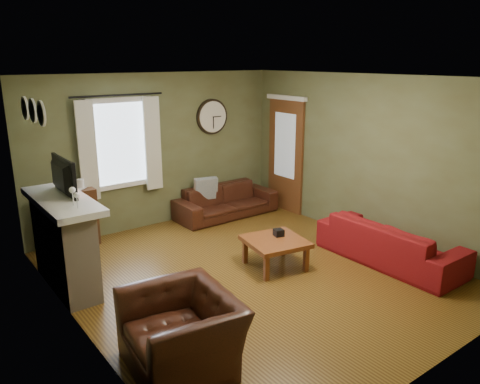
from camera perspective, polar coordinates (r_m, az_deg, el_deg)
floor at (r=6.45m, az=1.45°, el=-9.94°), size 4.60×5.20×0.00m
ceiling at (r=5.81m, az=1.64°, el=13.80°), size 4.60×5.20×0.00m
wall_left at (r=4.96m, az=-19.76°, el=-2.86°), size 0.00×5.20×2.60m
wall_right at (r=7.61m, az=15.25°, el=3.91°), size 0.00×5.20×2.60m
wall_back at (r=8.14m, az=-9.97°, el=5.00°), size 4.60×0.00×2.60m
wall_front at (r=4.38m, az=23.35°, el=-5.75°), size 4.60×0.00×2.60m
fireplace at (r=6.31m, az=-20.62°, el=-6.20°), size 0.40×1.40×1.10m
firebox at (r=6.45m, az=-18.78°, el=-7.93°), size 0.04×0.60×0.55m
mantel at (r=6.13m, az=-20.89°, el=-1.02°), size 0.58×1.60×0.08m
tv at (r=6.22m, az=-21.31°, el=1.22°), size 0.08×0.60×0.35m
tv_screen at (r=6.22m, az=-20.65°, el=1.84°), size 0.02×0.62×0.36m
medallion_left at (r=5.53m, az=-23.07°, el=8.79°), size 0.28×0.28×0.03m
medallion_mid at (r=5.87m, az=-23.95°, el=9.05°), size 0.28×0.28×0.03m
medallion_right at (r=6.21m, az=-24.73°, el=9.27°), size 0.28×0.28×0.03m
window_pane at (r=7.80m, az=-14.56°, el=5.74°), size 1.00×0.02×1.30m
curtain_rod at (r=7.62m, az=-14.67°, el=11.35°), size 0.03×0.03×1.50m
curtain_left at (r=7.53m, az=-18.09°, el=4.71°), size 0.28×0.04×1.55m
curtain_right at (r=7.94m, az=-10.59°, el=5.79°), size 0.28×0.04×1.55m
wall_clock at (r=8.57m, az=-3.36°, el=9.14°), size 0.64×0.06×0.64m
door at (r=8.87m, az=5.58°, el=4.41°), size 0.05×0.90×2.10m
bookshelf at (r=7.61m, az=-19.90°, el=-3.14°), size 0.76×0.32×0.90m
book at (r=7.48m, az=-19.80°, el=0.63°), size 0.28×0.30×0.02m
sofa_brown at (r=8.63m, az=-1.70°, el=-1.12°), size 1.91×0.75×0.56m
pillow_left at (r=8.48m, az=-4.28°, el=0.42°), size 0.41×0.21×0.40m
pillow_right at (r=8.55m, az=-3.98°, el=0.57°), size 0.38×0.19×0.36m
sofa_red at (r=7.03m, az=17.80°, el=-5.80°), size 0.82×2.09×0.61m
armchair at (r=4.60m, az=-7.12°, el=-16.63°), size 1.07×1.19×0.71m
coffee_table at (r=6.59m, az=4.28°, el=-7.45°), size 0.91×0.91×0.41m
tissue_box at (r=6.64m, az=4.72°, el=-5.45°), size 0.15×0.15×0.10m
wine_glass_a at (r=5.60m, az=-19.24°, el=-1.00°), size 0.06×0.06×0.18m
wine_glass_b at (r=5.73m, az=-19.71°, el=-0.50°), size 0.08×0.08×0.22m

